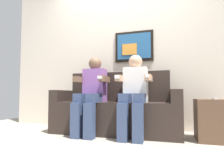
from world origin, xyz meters
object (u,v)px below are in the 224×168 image
couch (115,111)px  spare_remote_on_table (215,98)px  person_on_right (134,91)px  side_table_right (214,120)px  person_on_left (92,91)px

couch → spare_remote_on_table: 1.29m
person_on_right → spare_remote_on_table: (0.96, -0.00, -0.10)m
person_on_right → spare_remote_on_table: size_ratio=8.54×
couch → person_on_right: (0.30, -0.17, 0.29)m
side_table_right → person_on_left: bearing=-177.8°
person_on_right → side_table_right: bearing=3.7°
person_on_left → side_table_right: (1.56, 0.06, -0.36)m
person_on_left → person_on_right: (0.61, -0.00, 0.00)m
person_on_left → side_table_right: bearing=2.2°
couch → spare_remote_on_table: size_ratio=13.92×
side_table_right → spare_remote_on_table: (0.01, -0.06, 0.26)m
couch → person_on_right: 0.46m
couch → person_on_left: 0.45m
side_table_right → spare_remote_on_table: bearing=-84.5°
spare_remote_on_table → person_on_right: bearing=179.9°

